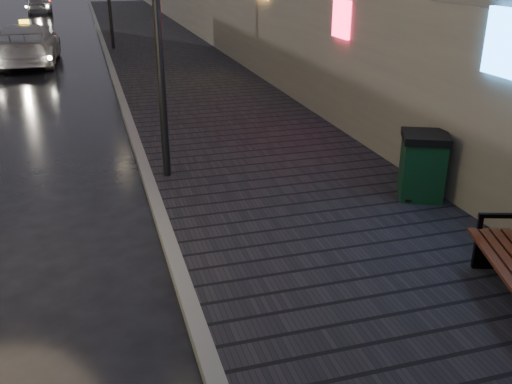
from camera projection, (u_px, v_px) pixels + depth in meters
sidewalk at (164, 51)px, 24.34m from camera, size 4.60×58.00×0.15m
curb at (107, 54)px, 23.71m from camera, size 0.20×58.00×0.15m
trash_bin at (422, 165)px, 9.33m from camera, size 0.96×0.96×1.10m
taxi_mid at (27, 44)px, 21.63m from camera, size 2.34×5.30×1.51m
car_far at (39, 3)px, 40.85m from camera, size 2.01×4.30×1.43m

